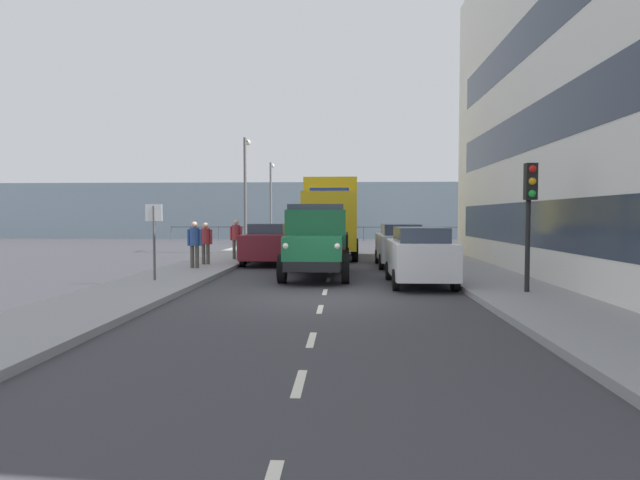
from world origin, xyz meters
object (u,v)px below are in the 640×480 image
(lamp_post_far, at_px, (271,194))
(street_sign, at_px, (154,228))
(car_maroon_oppositeside_0, at_px, (269,243))
(pedestrian_with_bag, at_px, (206,240))
(traffic_light_near, at_px, (530,199))
(pedestrian_near_railing, at_px, (194,241))
(car_white_kerbside_near, at_px, (420,255))
(car_silver_kerbside_1, at_px, (400,244))
(pedestrian_in_dark_coat, at_px, (236,236))
(truck_vintage_green, at_px, (316,243))
(lorry_cargo_yellow, at_px, (331,215))
(lamp_post_promenade, at_px, (246,183))

(lamp_post_far, relative_size, street_sign, 2.58)
(car_maroon_oppositeside_0, distance_m, street_sign, 7.55)
(pedestrian_with_bag, distance_m, traffic_light_near, 12.48)
(pedestrian_near_railing, bearing_deg, car_white_kerbside_near, 156.48)
(car_maroon_oppositeside_0, xyz_separation_m, pedestrian_with_bag, (2.22, 1.93, 0.21))
(car_silver_kerbside_1, distance_m, pedestrian_in_dark_coat, 7.19)
(car_white_kerbside_near, xyz_separation_m, street_sign, (7.85, 0.32, 0.79))
(pedestrian_in_dark_coat, relative_size, traffic_light_near, 0.54)
(car_silver_kerbside_1, bearing_deg, lamp_post_far, -66.37)
(truck_vintage_green, relative_size, lorry_cargo_yellow, 0.69)
(lamp_post_promenade, distance_m, lamp_post_far, 10.00)
(car_maroon_oppositeside_0, bearing_deg, lamp_post_far, -82.34)
(car_white_kerbside_near, distance_m, pedestrian_near_railing, 8.39)
(pedestrian_in_dark_coat, xyz_separation_m, traffic_light_near, (-9.38, 9.84, 1.31))
(truck_vintage_green, bearing_deg, pedestrian_with_bag, -35.76)
(lorry_cargo_yellow, bearing_deg, street_sign, 66.39)
(car_silver_kerbside_1, relative_size, pedestrian_with_bag, 2.60)
(lorry_cargo_yellow, distance_m, traffic_light_near, 14.36)
(car_white_kerbside_near, xyz_separation_m, traffic_light_near, (-2.37, 2.39, 1.58))
(traffic_light_near, xyz_separation_m, lamp_post_promenade, (10.09, -15.92, 1.38))
(pedestrian_near_railing, distance_m, traffic_light_near, 11.66)
(car_silver_kerbside_1, relative_size, car_maroon_oppositeside_0, 0.95)
(lamp_post_far, bearing_deg, street_sign, 89.68)
(car_silver_kerbside_1, xyz_separation_m, street_sign, (7.85, 6.20, 0.79))
(street_sign, bearing_deg, pedestrian_near_railing, -92.50)
(lorry_cargo_yellow, distance_m, car_maroon_oppositeside_0, 5.00)
(truck_vintage_green, height_order, car_white_kerbside_near, truck_vintage_green)
(truck_vintage_green, height_order, traffic_light_near, traffic_light_near)
(car_white_kerbside_near, xyz_separation_m, lamp_post_promenade, (7.72, -13.53, 2.96))
(lorry_cargo_yellow, height_order, lamp_post_far, lamp_post_far)
(lamp_post_far, distance_m, street_sign, 23.93)
(pedestrian_near_railing, distance_m, pedestrian_with_bag, 1.53)
(car_silver_kerbside_1, relative_size, lamp_post_promenade, 0.69)
(car_silver_kerbside_1, height_order, lamp_post_promenade, lamp_post_promenade)
(lorry_cargo_yellow, xyz_separation_m, car_maroon_oppositeside_0, (2.54, 4.15, -1.18))
(car_maroon_oppositeside_0, distance_m, lamp_post_far, 17.09)
(truck_vintage_green, bearing_deg, traffic_light_near, 144.06)
(lorry_cargo_yellow, xyz_separation_m, car_white_kerbside_near, (-2.92, 10.95, -1.18))
(car_maroon_oppositeside_0, distance_m, lamp_post_promenade, 7.68)
(truck_vintage_green, height_order, lorry_cargo_yellow, lorry_cargo_yellow)
(traffic_light_near, bearing_deg, pedestrian_in_dark_coat, -46.35)
(truck_vintage_green, relative_size, car_maroon_oppositeside_0, 1.26)
(car_silver_kerbside_1, relative_size, traffic_light_near, 1.33)
(car_silver_kerbside_1, bearing_deg, pedestrian_with_bag, 7.49)
(car_maroon_oppositeside_0, bearing_deg, street_sign, 71.51)
(lorry_cargo_yellow, relative_size, pedestrian_in_dark_coat, 4.75)
(lamp_post_far, xyz_separation_m, street_sign, (0.13, 23.84, -1.97))
(pedestrian_near_railing, relative_size, lamp_post_promenade, 0.27)
(truck_vintage_green, distance_m, car_silver_kerbside_1, 5.32)
(street_sign, bearing_deg, car_white_kerbside_near, -177.69)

